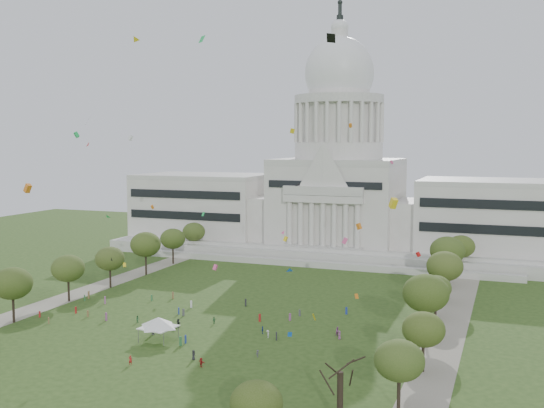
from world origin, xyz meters
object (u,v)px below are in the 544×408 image
at_px(event_tent, 158,322).
at_px(capitol, 338,192).
at_px(person_0, 340,335).
at_px(big_bare_tree, 340,367).

bearing_deg(event_tent, capitol, 86.62).
bearing_deg(capitol, person_0, -74.87).
bearing_deg(person_0, big_bare_tree, -12.36).
height_order(capitol, big_bare_tree, capitol).
distance_m(capitol, event_tent, 117.89).
relative_size(capitol, big_bare_tree, 12.50).
relative_size(big_bare_tree, person_0, 7.40).
distance_m(big_bare_tree, event_tent, 51.76).
distance_m(big_bare_tree, person_0, 41.23).
height_order(event_tent, person_0, event_tent).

